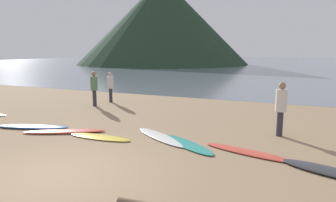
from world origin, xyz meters
name	(u,v)px	position (x,y,z in m)	size (l,w,h in m)	color
ground_plane	(200,104)	(0.00, 10.00, -0.10)	(120.00, 120.00, 0.20)	#997C5B
ocean_water	(277,63)	(0.00, 61.27, 0.00)	(140.00, 100.00, 0.01)	slate
headland_hill	(162,22)	(-20.11, 48.63, 7.98)	(32.23, 32.23, 15.96)	#1E3323
surfboard_2	(32,127)	(-3.77, 2.78, 0.05)	(2.58, 0.57, 0.10)	#1E479E
surfboard_3	(64,131)	(-2.31, 2.77, 0.05)	(2.64, 0.50, 0.09)	#D84C38
surfboard_4	(100,137)	(-0.90, 2.74, 0.03)	(2.13, 0.53, 0.06)	yellow
surfboard_5	(161,137)	(0.80, 3.52, 0.03)	(2.47, 0.52, 0.07)	white
surfboard_6	(187,144)	(1.80, 3.17, 0.03)	(2.23, 0.54, 0.06)	teal
surfboard_7	(248,152)	(3.50, 3.18, 0.03)	(2.52, 0.46, 0.06)	#D84C38
surfboard_8	(329,171)	(5.33, 2.61, 0.04)	(2.06, 0.59, 0.09)	#333338
person_0	(110,85)	(-4.28, 8.25, 0.91)	(0.31, 0.31, 1.54)	#2D2D38
person_1	(281,105)	(4.12, 5.22, 1.00)	(0.34, 0.34, 1.70)	#2D2D38
person_2	(94,86)	(-4.36, 7.04, 0.98)	(0.34, 0.34, 1.66)	#2D2D38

